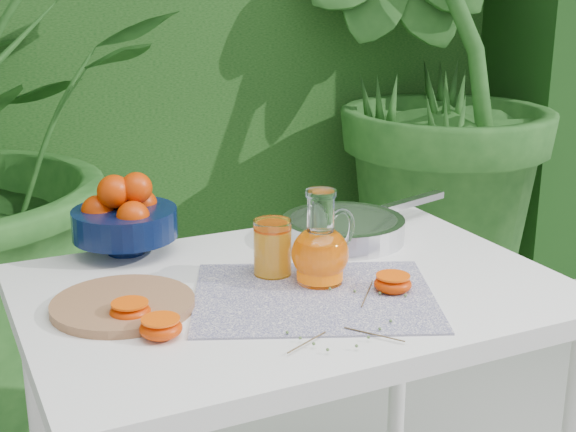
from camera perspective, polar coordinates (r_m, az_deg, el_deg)
name	(u,v)px	position (r m, az deg, el deg)	size (l,w,h in m)	color
hedge_backdrop	(109,1)	(3.46, -12.61, 14.67)	(8.00, 1.65, 2.50)	#124114
potted_plant_right	(423,75)	(3.14, 9.56, 9.84)	(1.87, 1.87, 1.87)	#22561D
white_table	(292,324)	(1.56, 0.32, -7.66)	(1.00, 0.70, 0.75)	white
placemat	(314,296)	(1.47, 1.87, -5.73)	(0.43, 0.34, 0.00)	#0D104D
cutting_board	(123,305)	(1.44, -11.66, -6.19)	(0.25, 0.25, 0.02)	#956C43
fruit_bowl	(124,216)	(1.70, -11.58, -0.03)	(0.24, 0.24, 0.17)	black
juice_pitcher	(321,250)	(1.51, 2.36, -2.46)	(0.17, 0.14, 0.18)	white
juice_tumbler	(272,249)	(1.55, -1.11, -2.34)	(0.08, 0.08, 0.11)	white
saute_pan	(344,228)	(1.77, 4.04, -0.83)	(0.50, 0.33, 0.05)	silver
orange_halves	(234,306)	(1.39, -3.88, -6.43)	(0.55, 0.16, 0.03)	#CF3802
thyme_sprigs	(352,320)	(1.36, 4.54, -7.39)	(0.29, 0.25, 0.01)	brown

